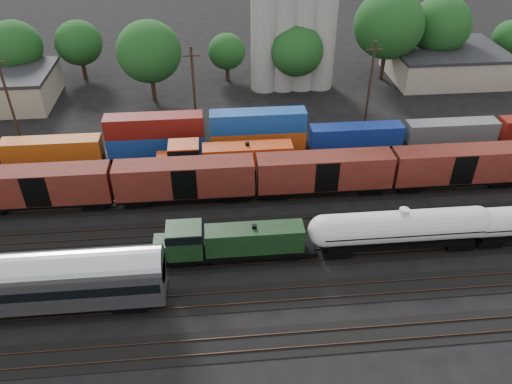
{
  "coord_description": "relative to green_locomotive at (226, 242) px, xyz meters",
  "views": [
    {
      "loc": [
        -9.54,
        -40.75,
        32.95
      ],
      "look_at": [
        -5.55,
        2.0,
        3.0
      ],
      "focal_mm": 35.0,
      "sensor_mm": 36.0,
      "label": 1
    }
  ],
  "objects": [
    {
      "name": "ground",
      "position": [
        9.06,
        5.0,
        -2.35
      ],
      "size": [
        600.0,
        600.0,
        0.0
      ],
      "primitive_type": "plane",
      "color": "black"
    },
    {
      "name": "tracks",
      "position": [
        9.06,
        5.0,
        -2.3
      ],
      "size": [
        180.0,
        33.2,
        0.2
      ],
      "color": "black",
      "rests_on": "ground"
    },
    {
      "name": "green_locomotive",
      "position": [
        0.0,
        0.0,
        0.0
      ],
      "size": [
        15.44,
        2.72,
        4.09
      ],
      "color": "black",
      "rests_on": "ground"
    },
    {
      "name": "tank_car_a",
      "position": [
        16.8,
        0.0,
        0.46
      ],
      "size": [
        18.09,
        3.24,
        4.74
      ],
      "color": "silver",
      "rests_on": "ground"
    },
    {
      "name": "orange_locomotive",
      "position": [
        0.24,
        15.0,
        0.17
      ],
      "size": [
        17.63,
        2.94,
        4.41
      ],
      "color": "black",
      "rests_on": "ground"
    },
    {
      "name": "boxcar_string",
      "position": [
        19.11,
        10.0,
        0.77
      ],
      "size": [
        153.6,
        2.9,
        4.2
      ],
      "color": "black",
      "rests_on": "ground"
    },
    {
      "name": "container_wall",
      "position": [
        19.25,
        20.0,
        0.19
      ],
      "size": [
        184.29,
        2.6,
        5.8
      ],
      "color": "black",
      "rests_on": "ground"
    },
    {
      "name": "grain_silo",
      "position": [
        12.34,
        41.0,
        8.91
      ],
      "size": [
        13.4,
        5.0,
        29.0
      ],
      "color": "#9A978D",
      "rests_on": "ground"
    },
    {
      "name": "industrial_sheds",
      "position": [
        15.68,
        40.25,
        0.21
      ],
      "size": [
        119.38,
        17.26,
        5.1
      ],
      "color": "#9E937F",
      "rests_on": "ground"
    },
    {
      "name": "tree_band",
      "position": [
        10.53,
        44.18,
        5.45
      ],
      "size": [
        163.58,
        20.37,
        14.48
      ],
      "color": "black",
      "rests_on": "ground"
    },
    {
      "name": "utility_poles",
      "position": [
        9.06,
        27.0,
        3.86
      ],
      "size": [
        122.2,
        0.36,
        12.0
      ],
      "color": "black",
      "rests_on": "ground"
    }
  ]
}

